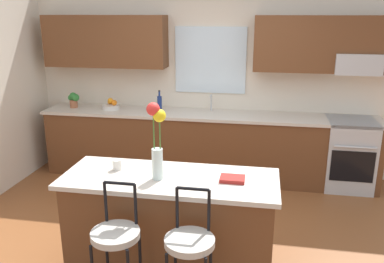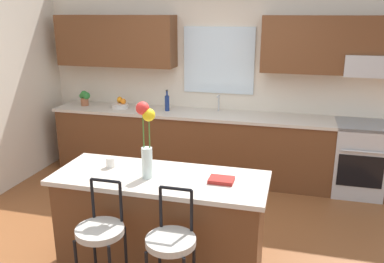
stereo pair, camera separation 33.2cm
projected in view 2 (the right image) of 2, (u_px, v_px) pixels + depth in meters
name	position (u px, v px, depth m)	size (l,w,h in m)	color
ground_plane	(178.00, 240.00, 4.08)	(14.00, 14.00, 0.00)	brown
back_wall_assembly	(221.00, 67.00, 5.48)	(5.60, 0.50, 2.70)	beige
counter_run	(213.00, 145.00, 5.53)	(4.56, 0.64, 0.92)	brown
sink_faucet	(219.00, 101.00, 5.48)	(0.02, 0.13, 0.23)	#B7BABC
oven_range	(358.00, 159.00, 5.05)	(0.60, 0.64, 0.92)	#B7BABC
kitchen_island	(161.00, 224.00, 3.47)	(1.81, 0.70, 0.92)	brown
bar_stool_near	(101.00, 236.00, 2.97)	(0.36, 0.36, 1.04)	black
bar_stool_middle	(171.00, 247.00, 2.84)	(0.36, 0.36, 1.04)	black
flower_vase	(146.00, 136.00, 3.21)	(0.15, 0.11, 0.64)	silver
mug_ceramic	(110.00, 162.00, 3.52)	(0.08, 0.08, 0.09)	silver
cookbook	(221.00, 180.00, 3.22)	(0.20, 0.15, 0.03)	maroon
fruit_bowl_oranges	(120.00, 104.00, 5.72)	(0.24, 0.24, 0.16)	silver
bottle_olive_oil	(167.00, 103.00, 5.52)	(0.06, 0.06, 0.29)	navy
potted_plant_small	(85.00, 97.00, 5.83)	(0.18, 0.12, 0.22)	#9E5B3D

